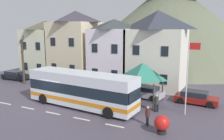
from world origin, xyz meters
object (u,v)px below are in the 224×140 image
object	(u,v)px
transit_bus	(81,90)
public_bench	(136,92)
pedestrian_01	(148,114)
bare_tree_01	(23,60)
parked_car_03	(145,92)
parked_car_04	(76,83)
bus_shelter	(143,71)
harbour_buoy	(162,123)
townhouse_00	(46,48)
parked_car_02	(196,97)
townhouse_02	(114,52)
townhouse_01	(76,45)
parked_car_00	(15,75)
parked_car_01	(47,79)
townhouse_03	(157,50)
pedestrian_00	(157,103)
hilltop_castle	(169,21)
flagpole	(188,73)

from	to	relation	value
transit_bus	public_bench	world-z (taller)	transit_bus
pedestrian_01	bare_tree_01	xyz separation A→B (m)	(-18.90, 5.66, 2.29)
parked_car_03	parked_car_04	xyz separation A→B (m)	(-9.01, 0.08, 0.05)
bus_shelter	harbour_buoy	world-z (taller)	bus_shelter
bare_tree_01	bus_shelter	bearing A→B (deg)	-1.40
townhouse_00	bare_tree_01	world-z (taller)	townhouse_00
transit_bus	bus_shelter	bearing A→B (deg)	44.11
parked_car_02	pedestrian_01	world-z (taller)	pedestrian_01
townhouse_02	townhouse_01	bearing A→B (deg)	175.66
townhouse_02	parked_car_00	world-z (taller)	townhouse_02
parked_car_04	parked_car_01	bearing A→B (deg)	173.02
parked_car_00	parked_car_01	size ratio (longest dim) A/B	1.06
parked_car_00	harbour_buoy	distance (m)	24.86
harbour_buoy	public_bench	bearing A→B (deg)	121.53
townhouse_01	townhouse_03	world-z (taller)	townhouse_01
parked_car_02	bare_tree_01	world-z (taller)	bare_tree_01
parked_car_02	townhouse_02	bearing A→B (deg)	160.97
transit_bus	townhouse_00	bearing A→B (deg)	146.18
parked_car_00	pedestrian_00	world-z (taller)	pedestrian_00
townhouse_00	parked_car_03	xyz separation A→B (m)	(18.23, -5.33, -3.64)
hilltop_castle	harbour_buoy	distance (m)	37.95
pedestrian_01	harbour_buoy	bearing A→B (deg)	-35.03
parked_car_02	harbour_buoy	distance (m)	8.20
parked_car_01	parked_car_03	distance (m)	13.69
bus_shelter	parked_car_04	bearing A→B (deg)	169.77
flagpole	transit_bus	bearing A→B (deg)	-166.32
townhouse_03	pedestrian_00	xyz separation A→B (m)	(2.47, -8.69, -3.90)
townhouse_02	harbour_buoy	xyz separation A→B (m)	(9.77, -12.58, -3.52)
townhouse_00	parked_car_02	distance (m)	24.13
townhouse_03	flagpole	bearing A→B (deg)	-59.05
parked_car_04	pedestrian_00	size ratio (longest dim) A/B	2.99
hilltop_castle	parked_car_00	world-z (taller)	hilltop_castle
pedestrian_00	public_bench	distance (m)	4.95
townhouse_00	parked_car_03	bearing A→B (deg)	-16.29
townhouse_01	public_bench	distance (m)	13.40
parked_car_02	bus_shelter	bearing A→B (deg)	-155.80
transit_bus	public_bench	xyz separation A→B (m)	(3.45, 5.50, -1.18)
parked_car_03	pedestrian_01	world-z (taller)	pedestrian_01
parked_car_04	hilltop_castle	bearing A→B (deg)	73.63
bus_shelter	parked_car_01	distance (m)	14.20
pedestrian_00	parked_car_02	bearing A→B (deg)	54.43
bus_shelter	hilltop_castle	bearing A→B (deg)	98.05
townhouse_03	pedestrian_01	world-z (taller)	townhouse_03
pedestrian_01	flagpole	size ratio (longest dim) A/B	0.24
parked_car_00	parked_car_03	xyz separation A→B (m)	(19.80, -0.29, 0.02)
townhouse_00	pedestrian_00	distance (m)	22.61
townhouse_03	harbour_buoy	bearing A→B (deg)	-72.79
parked_car_00	hilltop_castle	bearing A→B (deg)	58.89
hilltop_castle	parked_car_02	xyz separation A→B (m)	(9.16, -28.13, -8.43)
townhouse_03	pedestrian_01	size ratio (longest dim) A/B	6.21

